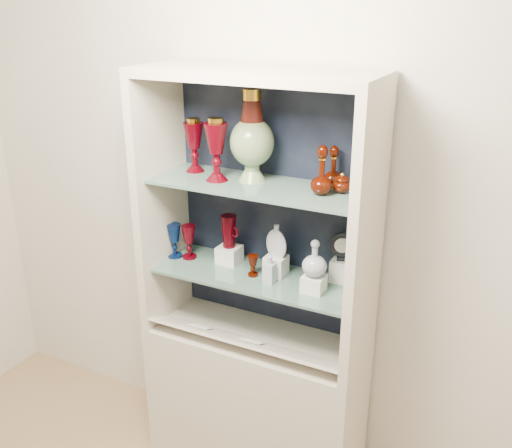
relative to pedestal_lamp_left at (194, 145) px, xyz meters
The scene contains 29 objects.
wall_back 0.42m from the pedestal_lamp_left, 23.35° to the left, with size 3.50×0.02×2.80m, color beige.
cabinet_base 1.26m from the pedestal_lamp_left, 11.97° to the right, with size 1.00×0.40×0.75m, color beige.
cabinet_back_panel 0.45m from the pedestal_lamp_left, 18.98° to the left, with size 0.98×0.02×1.15m, color black.
cabinet_side_left 0.31m from the pedestal_lamp_left, 152.33° to the right, with size 0.04×0.40×1.15m, color beige.
cabinet_side_right 0.87m from the pedestal_lamp_left, ahead, with size 0.04×0.40×1.15m, color beige.
cabinet_top_cap 0.48m from the pedestal_lamp_left, 11.97° to the right, with size 1.00×0.40×0.04m, color beige.
shelf_lower 0.65m from the pedestal_lamp_left, ahead, with size 0.92×0.34×0.01m, color slate.
shelf_upper 0.37m from the pedestal_lamp_left, ahead, with size 0.92×0.34×0.01m, color slate.
label_ledge 0.90m from the pedestal_lamp_left, 28.10° to the right, with size 0.92×0.18×0.01m, color beige.
label_card_0 0.90m from the pedestal_lamp_left, 25.75° to the right, with size 0.10×0.07×0.00m, color white.
label_card_1 0.82m from the pedestal_lamp_left, 58.37° to the right, with size 0.10×0.07×0.00m, color white.
pedestal_lamp_left is the anchor object (origin of this frame).
pedestal_lamp_right 0.18m from the pedestal_lamp_left, 26.10° to the right, with size 0.10×0.10×0.27m, color #4F0009, non-canonical shape.
enamel_urn 0.30m from the pedestal_lamp_left, ahead, with size 0.19×0.19×0.38m, color #0F4624, non-canonical shape.
ruby_decanter_a 0.62m from the pedestal_lamp_left, ahead, with size 0.09×0.09×0.22m, color #3C0B00, non-canonical shape.
ruby_decanter_b 0.63m from the pedestal_lamp_left, ahead, with size 0.08×0.08×0.18m, color #3C0B00, non-canonical shape.
lidded_bowl 0.69m from the pedestal_lamp_left, ahead, with size 0.08×0.08×0.09m, color #3C0B00, non-canonical shape.
cobalt_goblet 0.47m from the pedestal_lamp_left, 151.72° to the right, with size 0.07×0.07×0.17m, color #041641, non-canonical shape.
ruby_goblet_tall 0.46m from the pedestal_lamp_left, 131.72° to the right, with size 0.07×0.07×0.16m, color #4F0009, non-canonical shape.
ruby_goblet_small 0.59m from the pedestal_lamp_left, 11.65° to the right, with size 0.05×0.05×0.10m, color #3C0B00, non-canonical shape.
riser_ruby_pitcher 0.53m from the pedestal_lamp_left, ahead, with size 0.10×0.10×0.08m, color silver.
ruby_pitcher 0.42m from the pedestal_lamp_left, ahead, with size 0.11×0.07×0.15m, color #4F0009, non-canonical shape.
clear_square_bottle 0.64m from the pedestal_lamp_left, 12.81° to the right, with size 0.05×0.05×0.13m, color #98A2AE, non-canonical shape.
riser_flat_flask 0.64m from the pedestal_lamp_left, ahead, with size 0.09×0.09×0.09m, color silver.
flat_flask 0.55m from the pedestal_lamp_left, ahead, with size 0.11×0.04×0.15m, color silver, non-canonical shape.
riser_clear_round_decanter 0.80m from the pedestal_lamp_left, ahead, with size 0.09×0.09×0.07m, color silver.
clear_round_decanter 0.73m from the pedestal_lamp_left, ahead, with size 0.10×0.10×0.15m, color #98A2AE, non-canonical shape.
riser_cameo_medallion 0.84m from the pedestal_lamp_left, ahead, with size 0.08×0.08×0.10m, color silver.
cameo_medallion 0.78m from the pedestal_lamp_left, ahead, with size 0.11×0.04×0.13m, color black, non-canonical shape.
Camera 1 is at (1.01, -0.48, 2.18)m, focal length 40.00 mm.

